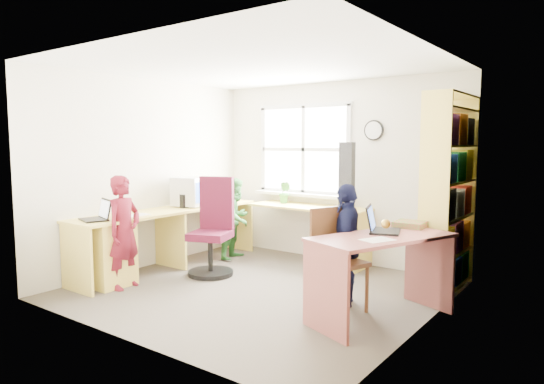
# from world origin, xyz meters

# --- Properties ---
(room) EXTENTS (3.64, 3.44, 2.44)m
(room) POSITION_xyz_m (0.01, 0.10, 1.22)
(room) COLOR #4D463D
(room) RESTS_ON ground
(l_desk) EXTENTS (2.38, 2.95, 0.75)m
(l_desk) POSITION_xyz_m (-1.31, -0.28, 0.46)
(l_desk) COLOR #FFE365
(l_desk) RESTS_ON ground
(right_desk) EXTENTS (1.05, 1.47, 0.77)m
(right_desk) POSITION_xyz_m (1.43, -0.04, 0.56)
(right_desk) COLOR #A45952
(right_desk) RESTS_ON ground
(bookshelf) EXTENTS (0.30, 1.02, 2.10)m
(bookshelf) POSITION_xyz_m (1.65, 1.19, 1.00)
(bookshelf) COLOR #FFE365
(bookshelf) RESTS_ON ground
(swivel_chair) EXTENTS (0.70, 0.70, 1.18)m
(swivel_chair) POSITION_xyz_m (-0.85, 0.20, 0.51)
(swivel_chair) COLOR black
(swivel_chair) RESTS_ON ground
(wooden_chair) EXTENTS (0.54, 0.54, 0.98)m
(wooden_chair) POSITION_xyz_m (0.96, -0.04, 0.53)
(wooden_chair) COLOR brown
(wooden_chair) RESTS_ON ground
(crt_monitor) EXTENTS (0.46, 0.42, 0.39)m
(crt_monitor) POSITION_xyz_m (-1.50, 0.45, 0.95)
(crt_monitor) COLOR silver
(crt_monitor) RESTS_ON l_desk
(laptop_left) EXTENTS (0.40, 0.37, 0.23)m
(laptop_left) POSITION_xyz_m (-1.48, -0.95, 0.80)
(laptop_left) COLOR black
(laptop_left) RESTS_ON l_desk
(laptop_right) EXTENTS (0.39, 0.43, 0.24)m
(laptop_right) POSITION_xyz_m (1.34, 0.11, 0.83)
(laptop_right) COLOR black
(laptop_right) RESTS_ON right_desk
(speaker_a) EXTENTS (0.10, 0.10, 0.18)m
(speaker_a) POSITION_xyz_m (-1.46, 0.31, 0.84)
(speaker_a) COLOR black
(speaker_a) RESTS_ON l_desk
(speaker_b) EXTENTS (0.11, 0.11, 0.19)m
(speaker_b) POSITION_xyz_m (-1.49, 0.90, 0.85)
(speaker_b) COLOR black
(speaker_b) RESTS_ON l_desk
(cd_tower) EXTENTS (0.19, 0.17, 0.85)m
(cd_tower) POSITION_xyz_m (0.30, 1.45, 1.18)
(cd_tower) COLOR black
(cd_tower) RESTS_ON l_desk
(game_box) EXTENTS (0.29, 0.29, 0.06)m
(game_box) POSITION_xyz_m (1.47, 0.53, 0.80)
(game_box) COLOR red
(game_box) RESTS_ON right_desk
(paper_a) EXTENTS (0.20, 0.28, 0.00)m
(paper_a) POSITION_xyz_m (-1.43, -0.47, 0.75)
(paper_a) COLOR white
(paper_a) RESTS_ON l_desk
(paper_b) EXTENTS (0.28, 0.33, 0.00)m
(paper_b) POSITION_xyz_m (1.48, -0.25, 0.77)
(paper_b) COLOR white
(paper_b) RESTS_ON right_desk
(potted_plant) EXTENTS (0.17, 0.14, 0.31)m
(potted_plant) POSITION_xyz_m (-0.67, 1.46, 0.90)
(potted_plant) COLOR #34752F
(potted_plant) RESTS_ON l_desk
(person_red) EXTENTS (0.38, 0.50, 1.24)m
(person_red) POSITION_xyz_m (-1.24, -0.80, 0.62)
(person_red) COLOR maroon
(person_red) RESTS_ON ground
(person_green) EXTENTS (0.52, 0.61, 1.11)m
(person_green) POSITION_xyz_m (-1.14, 0.97, 0.56)
(person_green) COLOR #307830
(person_green) RESTS_ON ground
(person_navy) EXTENTS (0.54, 0.76, 1.20)m
(person_navy) POSITION_xyz_m (0.97, 0.16, 0.60)
(person_navy) COLOR #12163A
(person_navy) RESTS_ON ground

